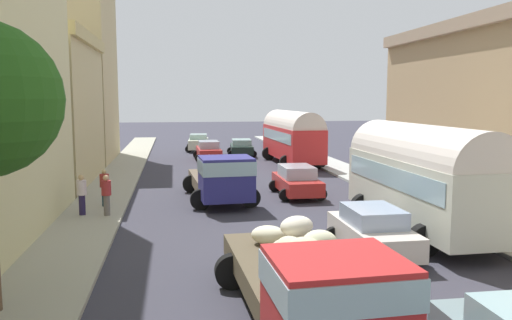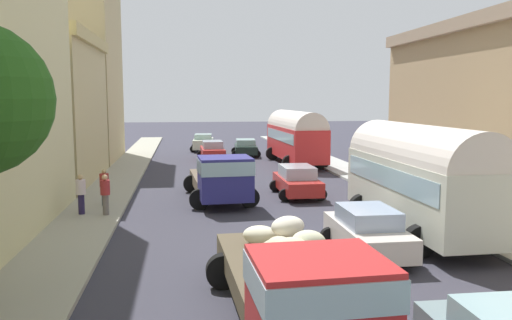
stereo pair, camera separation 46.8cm
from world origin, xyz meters
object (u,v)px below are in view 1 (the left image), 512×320
Objects in this scene: car_4 at (373,231)px; car_5 at (297,181)px; car_1 at (209,150)px; car_6 at (241,147)px; car_0 at (222,172)px; pedestrian_0 at (106,194)px; parked_bus_0 at (422,174)px; parked_bus_1 at (292,135)px; car_2 at (199,142)px; cargo_truck_1 at (221,177)px; cargo_truck_0 at (309,281)px; pedestrian_2 at (105,187)px; pedestrian_1 at (82,194)px.

car_5 reaches higher than car_4.
car_6 is (2.92, 2.38, -0.03)m from car_1.
pedestrian_0 reaches higher than car_0.
car_6 is (-0.43, 27.66, -0.04)m from car_4.
car_0 is (-6.07, 11.05, -1.38)m from parked_bus_0.
parked_bus_1 is 12.39m from car_2.
car_5 is (-2.56, -12.02, -1.40)m from parked_bus_1.
car_6 is 2.47× the size of pedestrian_0.
car_0 is at bearing 52.57° from pedestrian_0.
car_4 is (3.90, -8.63, -0.45)m from cargo_truck_1.
car_2 is (0.11, 23.70, -0.42)m from cargo_truck_1.
cargo_truck_0 is at bearing -89.36° from car_2.
parked_bus_1 is at bearing 54.06° from pedestrian_0.
car_4 is (-2.65, -2.13, -1.40)m from parked_bus_0.
pedestrian_0 reaches higher than car_1.
car_2 is 1.05× the size of car_5.
cargo_truck_0 reaches higher than car_0.
parked_bus_0 is 8.19m from car_5.
parked_bus_1 reaches higher than cargo_truck_0.
cargo_truck_0 reaches higher than car_1.
car_4 is 27.66m from car_6.
car_5 is (3.38, -3.44, -0.02)m from car_0.
parked_bus_1 is 2.11× the size of car_6.
parked_bus_1 is 14.65m from cargo_truck_1.
car_6 is at bearing 39.19° from car_1.
pedestrian_0 reaches higher than pedestrian_2.
cargo_truck_0 is at bearing -60.90° from pedestrian_1.
cargo_truck_1 reaches higher than car_2.
car_1 is 19.82m from pedestrian_0.
car_5 is at bearing 109.48° from parked_bus_0.
pedestrian_1 is 1.01× the size of pedestrian_2.
car_0 is 7.61m from pedestrian_2.
cargo_truck_0 is at bearing -102.76° from car_5.
car_2 is (-0.37, 19.15, 0.02)m from car_0.
cargo_truck_1 is at bearing 6.25° from pedestrian_2.
pedestrian_0 is at bearing -15.25° from pedestrian_1.
cargo_truck_0 reaches higher than pedestrian_0.
cargo_truck_0 is 32.76m from car_6.
car_5 is 2.35× the size of pedestrian_1.
parked_bus_0 reaches higher than pedestrian_1.
car_6 is at bearing 79.67° from cargo_truck_1.
car_6 is at bearing 66.24° from pedestrian_2.
pedestrian_2 is (-0.31, 1.85, -0.02)m from pedestrian_0.
pedestrian_2 is (-11.58, -13.69, -1.16)m from parked_bus_1.
car_0 is 2.12× the size of pedestrian_0.
pedestrian_2 reaches higher than car_2.
car_0 is at bearing 104.54° from car_4.
parked_bus_0 is 1.89× the size of car_1.
car_4 is (3.35, -25.28, 0.00)m from car_1.
parked_bus_1 is at bearing 77.97° from car_5.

